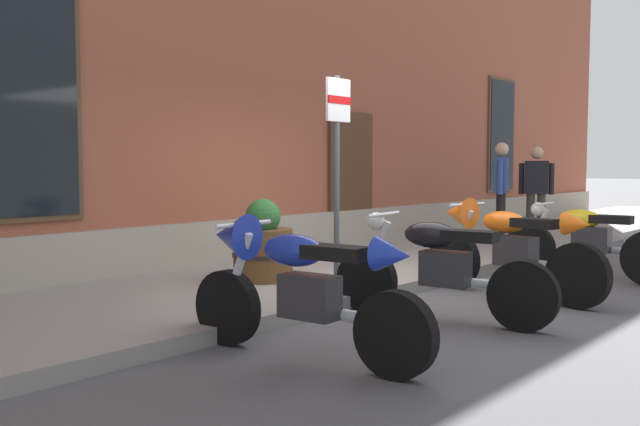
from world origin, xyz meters
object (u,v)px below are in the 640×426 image
at_px(motorcycle_orange_sport, 505,244).
at_px(barrel_planter, 263,247).
at_px(motorcycle_black_naked, 438,269).
at_px(pedestrian_blue_top, 501,186).
at_px(motorcycle_yellow_naked, 586,242).
at_px(pedestrian_dark_jacket, 536,188).
at_px(parking_sign, 337,151).
at_px(motorcycle_blue_sport, 294,282).

xyz_separation_m(motorcycle_orange_sport, barrel_planter, (-1.54, 2.18, -0.07)).
distance_m(motorcycle_black_naked, motorcycle_orange_sport, 1.49).
bearing_deg(pedestrian_blue_top, motorcycle_yellow_naked, -133.53).
distance_m(pedestrian_blue_top, pedestrian_dark_jacket, 0.83).
height_order(motorcycle_yellow_naked, pedestrian_blue_top, pedestrian_blue_top).
distance_m(pedestrian_dark_jacket, barrel_planter, 6.12).
bearing_deg(motorcycle_orange_sport, barrel_planter, 125.31).
distance_m(pedestrian_blue_top, parking_sign, 5.27).
distance_m(motorcycle_blue_sport, motorcycle_yellow_naked, 4.99).
height_order(motorcycle_black_naked, pedestrian_dark_jacket, pedestrian_dark_jacket).
relative_size(motorcycle_yellow_naked, parking_sign, 0.97).
xyz_separation_m(motorcycle_blue_sport, motorcycle_orange_sport, (3.28, -0.09, 0.00)).
bearing_deg(motorcycle_yellow_naked, motorcycle_orange_sport, 170.98).
xyz_separation_m(motorcycle_black_naked, pedestrian_dark_jacket, (6.01, 1.66, 0.56)).
bearing_deg(pedestrian_blue_top, barrel_planter, 176.67).
height_order(pedestrian_blue_top, barrel_planter, pedestrian_blue_top).
distance_m(motorcycle_yellow_naked, parking_sign, 3.64).
relative_size(pedestrian_blue_top, parking_sign, 0.76).
height_order(pedestrian_dark_jacket, barrel_planter, pedestrian_dark_jacket).
bearing_deg(motorcycle_blue_sport, parking_sign, 30.62).
xyz_separation_m(motorcycle_blue_sport, parking_sign, (1.82, 1.07, 1.00)).
relative_size(parking_sign, barrel_planter, 2.41).
bearing_deg(motorcycle_yellow_naked, pedestrian_blue_top, 46.47).
bearing_deg(motorcycle_yellow_naked, motorcycle_blue_sport, 175.82).
distance_m(motorcycle_orange_sport, pedestrian_dark_jacket, 4.82).
bearing_deg(parking_sign, motorcycle_yellow_naked, -24.47).
xyz_separation_m(motorcycle_blue_sport, motorcycle_black_naked, (1.79, -0.15, -0.09)).
height_order(pedestrian_dark_jacket, parking_sign, parking_sign).
relative_size(motorcycle_blue_sport, parking_sign, 0.97).
bearing_deg(barrel_planter, motorcycle_blue_sport, -129.77).
bearing_deg(pedestrian_dark_jacket, motorcycle_orange_sport, -160.48).
bearing_deg(pedestrian_dark_jacket, pedestrian_blue_top, 161.10).
bearing_deg(motorcycle_orange_sport, motorcycle_yellow_naked, -9.02).
bearing_deg(parking_sign, motorcycle_black_naked, -91.28).
distance_m(pedestrian_dark_jacket, parking_sign, 6.02).
distance_m(motorcycle_blue_sport, barrel_planter, 2.71).
relative_size(motorcycle_blue_sport, motorcycle_black_naked, 0.99).
xyz_separation_m(motorcycle_blue_sport, motorcycle_yellow_naked, (4.98, -0.36, -0.10)).
height_order(motorcycle_orange_sport, motorcycle_yellow_naked, motorcycle_orange_sport).
relative_size(pedestrian_blue_top, barrel_planter, 1.82).
bearing_deg(pedestrian_dark_jacket, motorcycle_yellow_naked, -146.45).
bearing_deg(motorcycle_black_naked, pedestrian_dark_jacket, 15.41).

